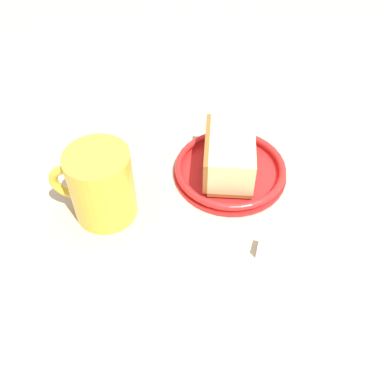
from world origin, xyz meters
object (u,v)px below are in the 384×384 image
Objects in this scene: tea_mug at (100,185)px; sugar_cube at (266,249)px; folded_napkin at (154,111)px; small_plate at (230,170)px; cake_slice at (229,155)px; teaspoon at (240,332)px.

tea_mug reaches higher than sugar_cube.
folded_napkin is at bearing -79.77° from sugar_cube.
sugar_cube is (-16.71, 12.68, -3.94)cm from tea_mug.
tea_mug reaches higher than folded_napkin.
tea_mug is at bearing 3.42° from small_plate.
tea_mug is at bearing 57.60° from folded_napkin.
cake_slice is at bearing -176.19° from tea_mug.
small_plate is at bearing 157.75° from cake_slice.
cake_slice is 6.13× the size of sugar_cube.
cake_slice is at bearing -92.73° from sugar_cube.
sugar_cube reaches higher than teaspoon.
teaspoon is (7.59, 22.05, -0.51)cm from small_plate.
small_plate is at bearing -109.00° from teaspoon.
cake_slice is at bearing -22.25° from small_plate.
tea_mug is 21.35cm from sugar_cube.
cake_slice is 0.94× the size of teaspoon.
cake_slice reaches higher than small_plate.
sugar_cube is (0.91, 13.73, 0.11)cm from small_plate.
cake_slice is 1.17× the size of tea_mug.
small_plate is 1.22× the size of teaspoon.
sugar_cube is at bearing 86.21° from small_plate.
cake_slice is at bearing 110.37° from folded_napkin.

